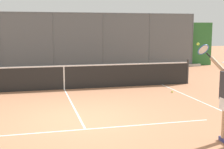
# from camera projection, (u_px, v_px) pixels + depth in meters

# --- Properties ---
(ground_plane) EXTENTS (60.00, 60.00, 0.00)m
(ground_plane) POSITION_uv_depth(u_px,v_px,m) (81.00, 120.00, 8.33)
(ground_plane) COLOR #B27551
(court_line_markings) EXTENTS (8.42, 9.41, 0.01)m
(court_line_markings) POSITION_uv_depth(u_px,v_px,m) (88.00, 134.00, 7.27)
(court_line_markings) COLOR white
(court_line_markings) RESTS_ON ground
(fence_backdrop) EXTENTS (20.41, 1.37, 3.30)m
(fence_backdrop) POSITION_uv_depth(u_px,v_px,m) (53.00, 46.00, 18.56)
(fence_backdrop) COLOR #565B60
(fence_backdrop) RESTS_ON ground
(tennis_net) EXTENTS (10.82, 0.09, 1.07)m
(tennis_net) POSITION_uv_depth(u_px,v_px,m) (64.00, 77.00, 12.48)
(tennis_net) COLOR #2D2D2D
(tennis_net) RESTS_ON ground
(tennis_ball_near_net) EXTENTS (0.07, 0.07, 0.07)m
(tennis_ball_near_net) POSITION_uv_depth(u_px,v_px,m) (172.00, 92.00, 11.91)
(tennis_ball_near_net) COLOR #D6E042
(tennis_ball_near_net) RESTS_ON ground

